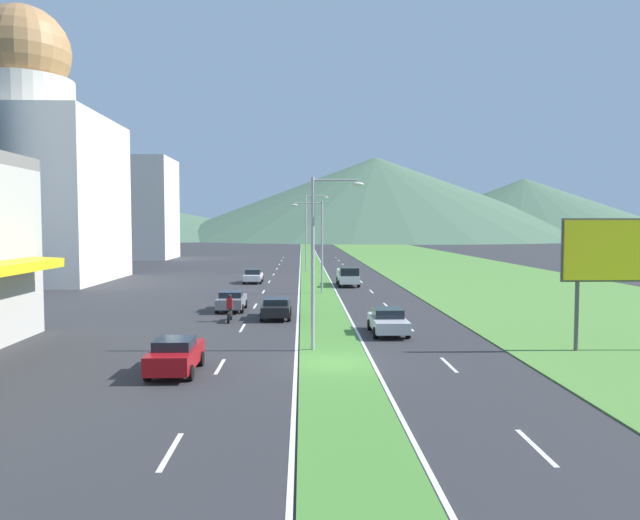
% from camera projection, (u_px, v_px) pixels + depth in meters
% --- Properties ---
extents(ground_plane, '(600.00, 600.00, 0.00)m').
position_uv_depth(ground_plane, '(335.00, 363.00, 26.55)').
color(ground_plane, '#2D2D30').
extents(grass_median, '(3.20, 240.00, 0.06)m').
position_uv_depth(grass_median, '(312.00, 268.00, 86.41)').
color(grass_median, '#477F33').
rests_on(grass_median, ground_plane).
extents(grass_verge_right, '(24.00, 240.00, 0.06)m').
position_uv_depth(grass_verge_right, '(451.00, 267.00, 87.04)').
color(grass_verge_right, '#518438').
rests_on(grass_verge_right, ground_plane).
extents(lane_dash_left_1, '(0.16, 2.80, 0.01)m').
position_uv_depth(lane_dash_left_1, '(171.00, 451.00, 16.19)').
color(lane_dash_left_1, silver).
rests_on(lane_dash_left_1, ground_plane).
extents(lane_dash_left_2, '(0.16, 2.80, 0.01)m').
position_uv_depth(lane_dash_left_2, '(220.00, 366.00, 25.96)').
color(lane_dash_left_2, silver).
rests_on(lane_dash_left_2, ground_plane).
extents(lane_dash_left_3, '(0.16, 2.80, 0.01)m').
position_uv_depth(lane_dash_left_3, '(242.00, 328.00, 35.72)').
color(lane_dash_left_3, silver).
rests_on(lane_dash_left_3, ground_plane).
extents(lane_dash_left_4, '(0.16, 2.80, 0.01)m').
position_uv_depth(lane_dash_left_4, '(255.00, 306.00, 45.48)').
color(lane_dash_left_4, silver).
rests_on(lane_dash_left_4, ground_plane).
extents(lane_dash_left_5, '(0.16, 2.80, 0.01)m').
position_uv_depth(lane_dash_left_5, '(263.00, 292.00, 55.24)').
color(lane_dash_left_5, silver).
rests_on(lane_dash_left_5, ground_plane).
extents(lane_dash_left_6, '(0.16, 2.80, 0.01)m').
position_uv_depth(lane_dash_left_6, '(269.00, 282.00, 65.01)').
color(lane_dash_left_6, silver).
rests_on(lane_dash_left_6, ground_plane).
extents(lane_dash_left_7, '(0.16, 2.80, 0.01)m').
position_uv_depth(lane_dash_left_7, '(274.00, 274.00, 74.77)').
color(lane_dash_left_7, silver).
rests_on(lane_dash_left_7, ground_plane).
extents(lane_dash_left_8, '(0.16, 2.80, 0.01)m').
position_uv_depth(lane_dash_left_8, '(277.00, 269.00, 84.53)').
color(lane_dash_left_8, silver).
rests_on(lane_dash_left_8, ground_plane).
extents(lane_dash_left_9, '(0.16, 2.80, 0.01)m').
position_uv_depth(lane_dash_left_9, '(279.00, 264.00, 94.29)').
color(lane_dash_left_9, silver).
rests_on(lane_dash_left_9, ground_plane).
extents(lane_dash_left_10, '(0.16, 2.80, 0.01)m').
position_uv_depth(lane_dash_left_10, '(282.00, 261.00, 104.05)').
color(lane_dash_left_10, silver).
rests_on(lane_dash_left_10, ground_plane).
extents(lane_dash_left_11, '(0.16, 2.80, 0.01)m').
position_uv_depth(lane_dash_left_11, '(283.00, 258.00, 113.82)').
color(lane_dash_left_11, silver).
rests_on(lane_dash_left_11, ground_plane).
extents(lane_dash_right_1, '(0.16, 2.80, 0.01)m').
position_uv_depth(lane_dash_right_1, '(536.00, 447.00, 16.51)').
color(lane_dash_right_1, silver).
rests_on(lane_dash_right_1, ground_plane).
extents(lane_dash_right_2, '(0.16, 2.80, 0.01)m').
position_uv_depth(lane_dash_right_2, '(449.00, 365.00, 26.27)').
color(lane_dash_right_2, silver).
rests_on(lane_dash_right_2, ground_plane).
extents(lane_dash_right_3, '(0.16, 2.80, 0.01)m').
position_uv_depth(lane_dash_right_3, '(409.00, 327.00, 36.03)').
color(lane_dash_right_3, silver).
rests_on(lane_dash_right_3, ground_plane).
extents(lane_dash_right_4, '(0.16, 2.80, 0.01)m').
position_uv_depth(lane_dash_right_4, '(386.00, 305.00, 45.79)').
color(lane_dash_right_4, silver).
rests_on(lane_dash_right_4, ground_plane).
extents(lane_dash_right_5, '(0.16, 2.80, 0.01)m').
position_uv_depth(lane_dash_right_5, '(371.00, 291.00, 55.56)').
color(lane_dash_right_5, silver).
rests_on(lane_dash_right_5, ground_plane).
extents(lane_dash_right_6, '(0.16, 2.80, 0.01)m').
position_uv_depth(lane_dash_right_6, '(361.00, 282.00, 65.32)').
color(lane_dash_right_6, silver).
rests_on(lane_dash_right_6, ground_plane).
extents(lane_dash_right_7, '(0.16, 2.80, 0.01)m').
position_uv_depth(lane_dash_right_7, '(353.00, 274.00, 75.08)').
color(lane_dash_right_7, silver).
rests_on(lane_dash_right_7, ground_plane).
extents(lane_dash_right_8, '(0.16, 2.80, 0.01)m').
position_uv_depth(lane_dash_right_8, '(347.00, 269.00, 84.84)').
color(lane_dash_right_8, silver).
rests_on(lane_dash_right_8, ground_plane).
extents(lane_dash_right_9, '(0.16, 2.80, 0.01)m').
position_uv_depth(lane_dash_right_9, '(343.00, 264.00, 94.60)').
color(lane_dash_right_9, silver).
rests_on(lane_dash_right_9, ground_plane).
extents(lane_dash_right_10, '(0.16, 2.80, 0.01)m').
position_uv_depth(lane_dash_right_10, '(339.00, 261.00, 104.37)').
color(lane_dash_right_10, silver).
rests_on(lane_dash_right_10, ground_plane).
extents(lane_dash_right_11, '(0.16, 2.80, 0.01)m').
position_uv_depth(lane_dash_right_11, '(336.00, 258.00, 114.13)').
color(lane_dash_right_11, silver).
rests_on(lane_dash_right_11, ground_plane).
extents(edge_line_median_left, '(0.16, 240.00, 0.01)m').
position_uv_depth(edge_line_median_left, '(300.00, 268.00, 86.36)').
color(edge_line_median_left, silver).
rests_on(edge_line_median_left, ground_plane).
extents(edge_line_median_right, '(0.16, 240.00, 0.01)m').
position_uv_depth(edge_line_median_right, '(324.00, 268.00, 86.47)').
color(edge_line_median_right, silver).
rests_on(edge_line_median_right, ground_plane).
extents(domed_building, '(17.67, 17.67, 30.13)m').
position_uv_depth(domed_building, '(27.00, 173.00, 64.86)').
color(domed_building, silver).
rests_on(domed_building, ground_plane).
extents(midrise_colored, '(12.91, 12.91, 18.77)m').
position_uv_depth(midrise_colored, '(138.00, 209.00, 110.01)').
color(midrise_colored, silver).
rests_on(midrise_colored, ground_plane).
extents(hill_far_left, '(205.98, 205.98, 20.22)m').
position_uv_depth(hill_far_left, '(105.00, 218.00, 297.62)').
color(hill_far_left, '#47664C').
rests_on(hill_far_left, ground_plane).
extents(hill_far_center, '(212.77, 212.77, 40.43)m').
position_uv_depth(hill_far_center, '(376.00, 198.00, 294.81)').
color(hill_far_center, '#47664C').
rests_on(hill_far_center, ground_plane).
extents(hill_far_right, '(157.13, 157.13, 29.73)m').
position_uv_depth(hill_far_right, '(524.00, 208.00, 293.98)').
color(hill_far_right, '#47664C').
rests_on(hill_far_right, ground_plane).
extents(street_lamp_near, '(2.59, 0.30, 8.61)m').
position_uv_depth(street_lamp_near, '(318.00, 251.00, 28.96)').
color(street_lamp_near, '#99999E').
rests_on(street_lamp_near, ground_plane).
extents(street_lamp_mid, '(2.85, 0.39, 8.43)m').
position_uv_depth(street_lamp_mid, '(318.00, 240.00, 53.40)').
color(street_lamp_mid, '#99999E').
rests_on(street_lamp_mid, ground_plane).
extents(street_lamp_far, '(3.06, 0.41, 10.31)m').
position_uv_depth(street_lamp_far, '(308.00, 228.00, 77.80)').
color(street_lamp_far, '#99999E').
rests_on(street_lamp_far, ground_plane).
extents(billboard_roadside, '(5.12, 0.28, 6.59)m').
position_uv_depth(billboard_roadside, '(613.00, 255.00, 28.75)').
color(billboard_roadside, '#4C4C51').
rests_on(billboard_roadside, ground_plane).
extents(car_0, '(2.04, 4.38, 1.46)m').
position_uv_depth(car_0, '(388.00, 321.00, 33.75)').
color(car_0, '#B2B2B7').
rests_on(car_0, ground_plane).
extents(car_1, '(1.92, 4.07, 1.50)m').
position_uv_depth(car_1, '(175.00, 355.00, 24.75)').
color(car_1, maroon).
rests_on(car_1, ground_plane).
extents(car_2, '(1.98, 4.38, 1.50)m').
position_uv_depth(car_2, '(253.00, 276.00, 63.84)').
color(car_2, silver).
rests_on(car_2, ground_plane).
extents(car_3, '(2.00, 4.26, 1.44)m').
position_uv_depth(car_3, '(232.00, 300.00, 43.00)').
color(car_3, slate).
rests_on(car_3, ground_plane).
extents(car_4, '(1.98, 4.07, 1.38)m').
position_uv_depth(car_4, '(276.00, 308.00, 39.37)').
color(car_4, black).
rests_on(car_4, ground_plane).
extents(pickup_truck_0, '(2.18, 5.40, 2.00)m').
position_uv_depth(pickup_truck_0, '(348.00, 277.00, 60.41)').
color(pickup_truck_0, silver).
rests_on(pickup_truck_0, ground_plane).
extents(motorcycle_rider, '(0.36, 2.00, 1.80)m').
position_uv_depth(motorcycle_rider, '(230.00, 310.00, 38.09)').
color(motorcycle_rider, black).
rests_on(motorcycle_rider, ground_plane).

